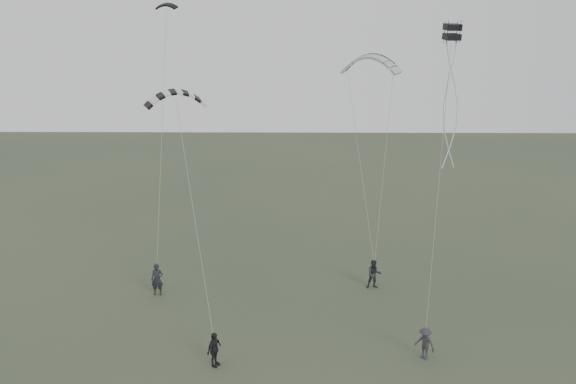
{
  "coord_description": "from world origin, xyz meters",
  "views": [
    {
      "loc": [
        1.18,
        -25.06,
        14.58
      ],
      "look_at": [
        0.74,
        5.51,
        6.51
      ],
      "focal_mm": 35.0,
      "sensor_mm": 36.0,
      "label": 1
    }
  ],
  "objects_px": {
    "kite_pale_large": "(370,56)",
    "kite_striped": "(176,92)",
    "flyer_center": "(214,350)",
    "flyer_right": "(374,274)",
    "flyer_left": "(157,279)",
    "flyer_far": "(425,343)",
    "kite_box": "(452,32)",
    "kite_dark_small": "(166,5)"
  },
  "relations": [
    {
      "from": "flyer_left",
      "to": "kite_striped",
      "type": "height_order",
      "value": "kite_striped"
    },
    {
      "from": "flyer_right",
      "to": "kite_pale_large",
      "type": "xyz_separation_m",
      "value": [
        0.15,
        6.71,
        12.88
      ]
    },
    {
      "from": "kite_box",
      "to": "flyer_far",
      "type": "bearing_deg",
      "value": -118.73
    },
    {
      "from": "flyer_right",
      "to": "kite_pale_large",
      "type": "height_order",
      "value": "kite_pale_large"
    },
    {
      "from": "flyer_left",
      "to": "flyer_far",
      "type": "relative_size",
      "value": 1.22
    },
    {
      "from": "kite_pale_large",
      "to": "kite_striped",
      "type": "relative_size",
      "value": 1.21
    },
    {
      "from": "flyer_left",
      "to": "flyer_right",
      "type": "bearing_deg",
      "value": 1.89
    },
    {
      "from": "kite_dark_small",
      "to": "kite_pale_large",
      "type": "distance_m",
      "value": 13.64
    },
    {
      "from": "flyer_far",
      "to": "kite_box",
      "type": "height_order",
      "value": "kite_box"
    },
    {
      "from": "flyer_right",
      "to": "flyer_far",
      "type": "distance_m",
      "value": 8.15
    },
    {
      "from": "flyer_left",
      "to": "kite_box",
      "type": "relative_size",
      "value": 2.67
    },
    {
      "from": "kite_pale_large",
      "to": "kite_dark_small",
      "type": "bearing_deg",
      "value": -138.81
    },
    {
      "from": "flyer_right",
      "to": "kite_box",
      "type": "relative_size",
      "value": 2.46
    },
    {
      "from": "flyer_center",
      "to": "kite_dark_small",
      "type": "distance_m",
      "value": 21.08
    },
    {
      "from": "flyer_right",
      "to": "kite_dark_small",
      "type": "distance_m",
      "value": 20.97
    },
    {
      "from": "flyer_center",
      "to": "kite_box",
      "type": "distance_m",
      "value": 18.59
    },
    {
      "from": "kite_pale_large",
      "to": "kite_box",
      "type": "height_order",
      "value": "kite_box"
    },
    {
      "from": "flyer_right",
      "to": "kite_striped",
      "type": "xyz_separation_m",
      "value": [
        -11.6,
        -0.31,
        11.09
      ]
    },
    {
      "from": "flyer_right",
      "to": "flyer_center",
      "type": "bearing_deg",
      "value": -136.46
    },
    {
      "from": "flyer_left",
      "to": "kite_box",
      "type": "distance_m",
      "value": 21.34
    },
    {
      "from": "flyer_right",
      "to": "kite_striped",
      "type": "distance_m",
      "value": 16.05
    },
    {
      "from": "kite_striped",
      "to": "flyer_right",
      "type": "bearing_deg",
      "value": -20.55
    },
    {
      "from": "kite_dark_small",
      "to": "kite_striped",
      "type": "bearing_deg",
      "value": -60.99
    },
    {
      "from": "flyer_center",
      "to": "kite_pale_large",
      "type": "height_order",
      "value": "kite_pale_large"
    },
    {
      "from": "flyer_far",
      "to": "kite_dark_small",
      "type": "distance_m",
      "value": 24.7
    },
    {
      "from": "flyer_left",
      "to": "kite_box",
      "type": "height_order",
      "value": "kite_box"
    },
    {
      "from": "flyer_center",
      "to": "kite_dark_small",
      "type": "height_order",
      "value": "kite_dark_small"
    },
    {
      "from": "flyer_left",
      "to": "flyer_right",
      "type": "xyz_separation_m",
      "value": [
        13.09,
        1.17,
        -0.08
      ]
    },
    {
      "from": "flyer_far",
      "to": "kite_dark_small",
      "type": "height_order",
      "value": "kite_dark_small"
    },
    {
      "from": "flyer_left",
      "to": "kite_striped",
      "type": "bearing_deg",
      "value": 26.71
    },
    {
      "from": "flyer_center",
      "to": "kite_box",
      "type": "bearing_deg",
      "value": -41.61
    },
    {
      "from": "flyer_left",
      "to": "flyer_center",
      "type": "xyz_separation_m",
      "value": [
        4.5,
        -7.65,
        -0.13
      ]
    },
    {
      "from": "flyer_far",
      "to": "kite_pale_large",
      "type": "xyz_separation_m",
      "value": [
        -1.19,
        14.75,
        12.98
      ]
    },
    {
      "from": "kite_pale_large",
      "to": "kite_striped",
      "type": "distance_m",
      "value": 13.81
    },
    {
      "from": "kite_striped",
      "to": "kite_box",
      "type": "xyz_separation_m",
      "value": [
        14.11,
        -4.25,
        3.15
      ]
    },
    {
      "from": "flyer_far",
      "to": "kite_pale_large",
      "type": "relative_size",
      "value": 0.39
    },
    {
      "from": "flyer_center",
      "to": "flyer_far",
      "type": "relative_size",
      "value": 1.06
    },
    {
      "from": "flyer_center",
      "to": "kite_dark_small",
      "type": "relative_size",
      "value": 1.25
    },
    {
      "from": "flyer_right",
      "to": "flyer_left",
      "type": "bearing_deg",
      "value": -177.1
    },
    {
      "from": "flyer_right",
      "to": "flyer_center",
      "type": "height_order",
      "value": "flyer_right"
    },
    {
      "from": "kite_box",
      "to": "flyer_center",
      "type": "bearing_deg",
      "value": -169.28
    },
    {
      "from": "kite_pale_large",
      "to": "kite_striped",
      "type": "xyz_separation_m",
      "value": [
        -11.76,
        -7.02,
        -1.79
      ]
    }
  ]
}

